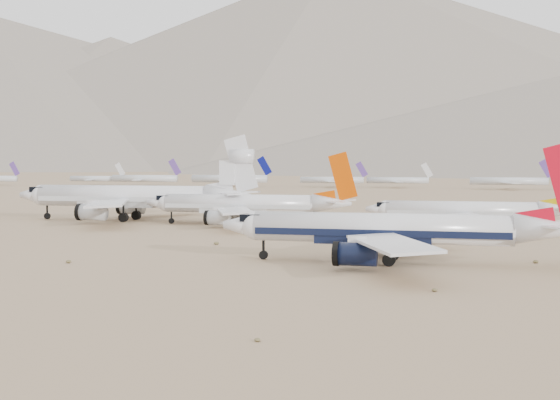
% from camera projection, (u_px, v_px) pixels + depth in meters
% --- Properties ---
extents(ground, '(7000.00, 7000.00, 0.00)m').
position_uv_depth(ground, '(373.00, 260.00, 121.45)').
color(ground, '#947656').
rests_on(ground, ground).
extents(main_airliner, '(52.12, 50.91, 18.39)m').
position_uv_depth(main_airliner, '(396.00, 230.00, 116.73)').
color(main_airliner, silver).
rests_on(main_airliner, ground).
extents(row2_gold_tail, '(43.69, 42.73, 15.56)m').
position_uv_depth(row2_gold_tail, '(470.00, 211.00, 169.26)').
color(row2_gold_tail, silver).
rests_on(row2_gold_tail, ground).
extents(row2_orange_tail, '(48.88, 47.82, 17.44)m').
position_uv_depth(row2_orange_tail, '(247.00, 205.00, 184.63)').
color(row2_orange_tail, silver).
rests_on(row2_orange_tail, ground).
extents(row2_white_trijet, '(61.35, 59.96, 21.74)m').
position_uv_depth(row2_white_trijet, '(136.00, 196.00, 197.47)').
color(row2_white_trijet, silver).
rests_on(row2_white_trijet, ground).
extents(distant_storage_row, '(582.04, 54.70, 16.17)m').
position_uv_depth(distant_storage_row, '(482.00, 181.00, 409.23)').
color(distant_storage_row, silver).
rests_on(distant_storage_row, ground).
extents(mountain_range, '(7354.00, 3024.00, 470.00)m').
position_uv_depth(mountain_range, '(497.00, 79.00, 1693.91)').
color(mountain_range, slate).
rests_on(mountain_range, ground).
extents(desert_scrub, '(206.06, 121.67, 0.63)m').
position_uv_depth(desert_scrub, '(125.00, 273.00, 104.86)').
color(desert_scrub, brown).
rests_on(desert_scrub, ground).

